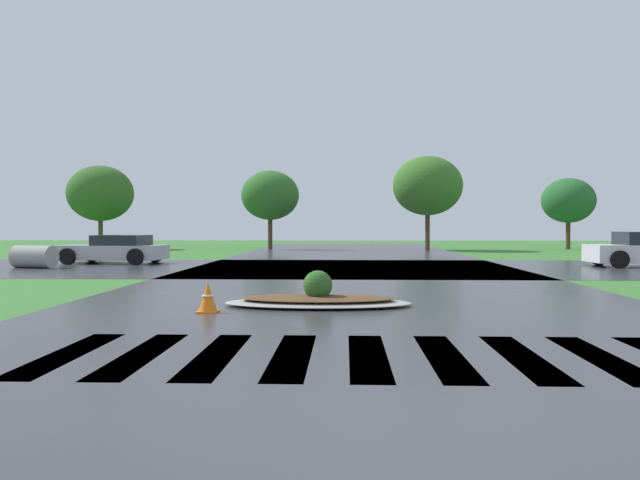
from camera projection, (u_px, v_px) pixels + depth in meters
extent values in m
cube|color=#35353A|center=(358.00, 297.00, 14.09)|extent=(11.59, 80.00, 0.01)
cube|color=#35353A|center=(353.00, 268.00, 23.64)|extent=(90.00, 10.43, 0.01)
cube|color=white|center=(68.00, 354.00, 7.90)|extent=(0.45, 2.83, 0.01)
cube|color=white|center=(142.00, 354.00, 7.86)|extent=(0.45, 2.83, 0.01)
cube|color=white|center=(217.00, 355.00, 7.83)|extent=(0.45, 2.83, 0.01)
cube|color=white|center=(292.00, 355.00, 7.79)|extent=(0.45, 2.83, 0.01)
cube|color=white|center=(368.00, 356.00, 7.76)|extent=(0.45, 2.83, 0.01)
cube|color=white|center=(445.00, 356.00, 7.72)|extent=(0.45, 2.83, 0.01)
cube|color=white|center=(522.00, 357.00, 7.69)|extent=(0.45, 2.83, 0.01)
cube|color=white|center=(600.00, 358.00, 7.65)|extent=(0.45, 2.83, 0.01)
ellipsoid|color=#9E9B93|center=(318.00, 303.00, 12.55)|extent=(3.57, 1.65, 0.12)
ellipsoid|color=brown|center=(318.00, 298.00, 12.55)|extent=(2.93, 1.35, 0.10)
sphere|color=#2D6023|center=(318.00, 285.00, 12.55)|extent=(0.56, 0.56, 0.56)
cylinder|color=black|center=(599.00, 257.00, 25.19)|extent=(0.64, 0.22, 0.64)
cylinder|color=black|center=(620.00, 259.00, 23.30)|extent=(0.64, 0.22, 0.64)
cube|color=#B7B7BF|center=(113.00, 252.00, 26.34)|extent=(4.23, 2.27, 0.57)
cube|color=#1E232B|center=(122.00, 240.00, 26.28)|extent=(2.09, 1.84, 0.40)
cylinder|color=black|center=(68.00, 256.00, 25.55)|extent=(0.66, 0.28, 0.64)
cylinder|color=black|center=(92.00, 254.00, 27.50)|extent=(0.66, 0.28, 0.64)
cylinder|color=black|center=(135.00, 257.00, 25.18)|extent=(0.66, 0.28, 0.64)
cylinder|color=black|center=(155.00, 254.00, 27.14)|extent=(0.66, 0.28, 0.64)
cylinder|color=#9E9B93|center=(34.00, 257.00, 23.51)|extent=(1.65, 1.13, 0.80)
cone|color=orange|center=(208.00, 297.00, 11.61)|extent=(0.34, 0.34, 0.54)
torus|color=white|center=(208.00, 296.00, 11.61)|extent=(0.22, 0.22, 0.04)
cube|color=orange|center=(208.00, 312.00, 11.62)|extent=(0.36, 0.36, 0.03)
cylinder|color=#4C3823|center=(101.00, 233.00, 42.02)|extent=(0.28, 0.28, 2.09)
ellipsoid|color=#326023|center=(100.00, 193.00, 41.96)|extent=(4.17, 4.17, 3.55)
cylinder|color=#4C3823|center=(270.00, 232.00, 41.30)|extent=(0.28, 0.28, 2.13)
ellipsoid|color=#2F6726|center=(270.00, 195.00, 41.24)|extent=(3.63, 3.63, 3.09)
cylinder|color=#4C3823|center=(427.00, 230.00, 40.07)|extent=(0.28, 0.28, 2.44)
ellipsoid|color=#376C25|center=(428.00, 186.00, 40.01)|extent=(4.24, 4.24, 3.60)
cylinder|color=#4C3823|center=(568.00, 234.00, 41.49)|extent=(0.28, 0.28, 1.91)
ellipsoid|color=#26602C|center=(568.00, 200.00, 41.44)|extent=(3.33, 3.33, 2.83)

